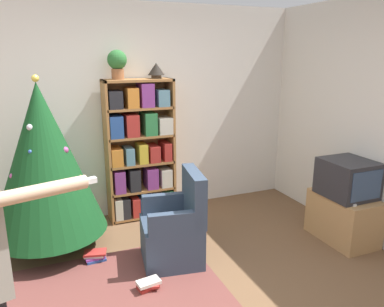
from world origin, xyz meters
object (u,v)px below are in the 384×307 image
Objects in this scene: television at (348,178)px; potted_plant at (117,62)px; armchair at (175,230)px; table_lamp at (156,70)px; bookshelf at (140,151)px; christmas_tree at (44,160)px.

potted_plant is at bearing 145.34° from television.
armchair is 1.91m from table_lamp.
potted_plant reaches higher than bookshelf.
bookshelf is 8.60× the size of table_lamp.
potted_plant is (-0.26, 1.17, 1.59)m from armchair.
television is 2.61× the size of table_lamp.
television is 0.29× the size of christmas_tree.
television is 2.47m from table_lamp.
bookshelf is 2.39m from television.
armchair is (1.13, -0.70, -0.66)m from christmas_tree.
potted_plant is (-2.11, 1.46, 1.19)m from television.
television is 0.57× the size of armchair.
bookshelf is at bearing 22.61° from christmas_tree.
potted_plant is at bearing 28.10° from christmas_tree.
armchair is (-1.86, 0.30, -0.39)m from television.
bookshelf is at bearing 142.40° from television.
television is at bearing -34.66° from potted_plant.
table_lamp reaches higher than armchair.
bookshelf reaches higher than armchair.
armchair is 1.99m from potted_plant.
armchair reaches higher than television.
potted_plant reaches higher than armchair.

